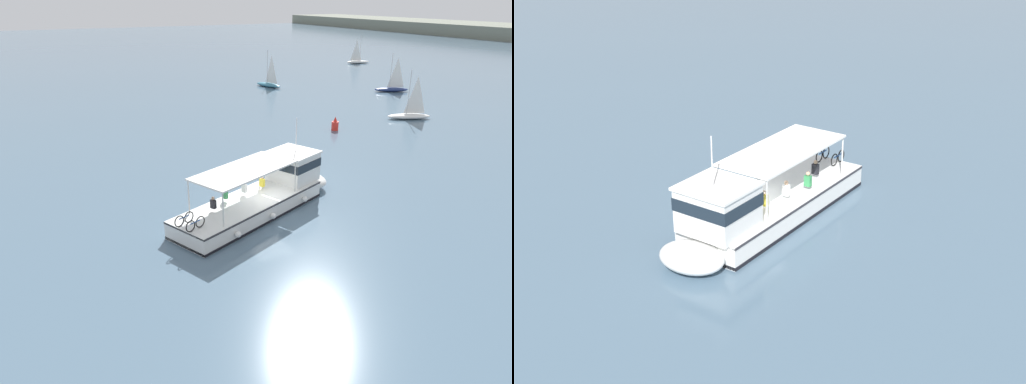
% 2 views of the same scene
% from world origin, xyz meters
% --- Properties ---
extents(ground_plane, '(400.00, 400.00, 0.00)m').
position_xyz_m(ground_plane, '(0.00, 0.00, 0.00)').
color(ground_plane, slate).
extents(ferry_main, '(7.73, 12.92, 5.32)m').
position_xyz_m(ferry_main, '(-0.94, 0.24, 1.02)').
color(ferry_main, white).
rests_on(ferry_main, ground).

